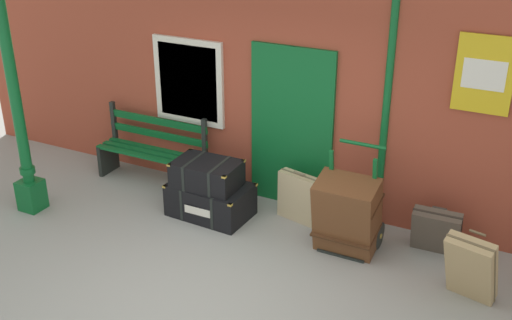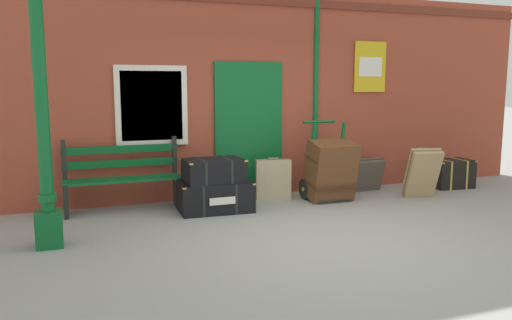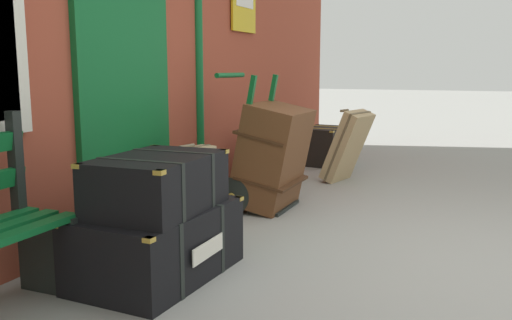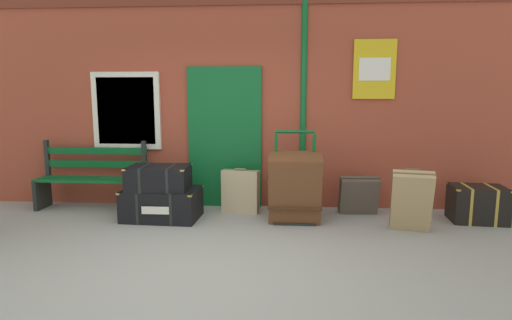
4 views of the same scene
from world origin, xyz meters
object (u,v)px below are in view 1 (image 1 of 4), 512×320
Objects in this scene: lamp_post at (21,132)px; large_brown_trunk at (347,215)px; steamer_trunk_base at (211,200)px; suitcase_beige at (436,231)px; platform_bench at (153,152)px; suitcase_cream at (299,197)px; porters_trolley at (351,223)px; suitcase_brown at (471,268)px; steamer_trunk_middle at (207,174)px.

lamp_post is 4.08m from large_brown_trunk.
steamer_trunk_base is at bearing 178.84° from large_brown_trunk.
suitcase_beige is (4.86, 1.32, -0.79)m from lamp_post.
platform_bench is 2.24m from suitcase_cream.
steamer_trunk_base is at bearing -175.66° from porters_trolley.
porters_trolley is 1.27× the size of large_brown_trunk.
lamp_post is 1.77× the size of platform_bench.
platform_bench reaches higher than large_brown_trunk.
large_brown_trunk is 1.46m from suitcase_brown.
large_brown_trunk reaches higher than steamer_trunk_base.
steamer_trunk_base is at bearing 51.41° from steamer_trunk_middle.
steamer_trunk_middle is at bearing -128.59° from steamer_trunk_base.
porters_trolley is at bearing 160.24° from suitcase_brown.
platform_bench is 1.69× the size of large_brown_trunk.
suitcase_cream is at bearing 20.42° from steamer_trunk_base.
porters_trolley is (1.83, 0.17, -0.31)m from steamer_trunk_middle.
steamer_trunk_middle is 1.17m from suitcase_cream.
platform_bench is 2.83× the size of suitcase_beige.
steamer_trunk_middle is 1.25× the size of suitcase_cream.
large_brown_trunk is 1.44× the size of suitcase_cream.
large_brown_trunk is at bearing -1.16° from steamer_trunk_base.
suitcase_beige is (-0.50, 0.78, -0.12)m from suitcase_brown.
lamp_post is at bearing -124.00° from platform_bench.
suitcase_brown is at bearing -19.76° from porters_trolley.
suitcase_brown is at bearing -57.44° from suitcase_beige.
suitcase_brown is 0.93m from suitcase_beige.
large_brown_trunk reaches higher than suitcase_brown.
porters_trolley is 0.27m from large_brown_trunk.
platform_bench is at bearing 179.02° from suitcase_beige.
lamp_post reaches higher than suitcase_beige.
steamer_trunk_middle is at bearing 179.74° from large_brown_trunk.
lamp_post is at bearing -156.89° from steamer_trunk_base.
lamp_post is 3.54× the size of suitcase_brown.
steamer_trunk_middle is 0.68× the size of porters_trolley.
suitcase_cream is at bearing 151.08° from large_brown_trunk.
steamer_trunk_base is 1.11m from suitcase_cream.
suitcase_cream is (1.06, 0.42, -0.27)m from steamer_trunk_middle.
suitcase_cream is at bearing -179.31° from suitcase_beige.
suitcase_cream reaches higher than suitcase_beige.
steamer_trunk_middle reaches higher than suitcase_cream.
steamer_trunk_middle reaches higher than suitcase_beige.
porters_trolley is (3.94, 1.05, -0.80)m from lamp_post.
lamp_post reaches higher than porters_trolley.
suitcase_cream is 1.69m from suitcase_beige.
steamer_trunk_base is 1.58× the size of suitcase_cream.
large_brown_trunk is at bearing -28.92° from suitcase_cream.
lamp_post is at bearing -157.32° from steamer_trunk_middle.
steamer_trunk_base is 1.27× the size of steamer_trunk_middle.
porters_trolley reaches higher than steamer_trunk_middle.
porters_trolley is at bearing 5.17° from steamer_trunk_middle.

